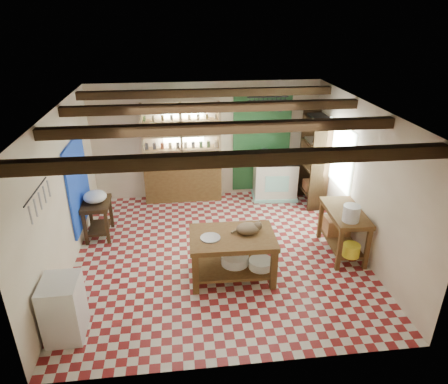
{
  "coord_description": "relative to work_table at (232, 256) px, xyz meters",
  "views": [
    {
      "loc": [
        -0.62,
        -6.02,
        4.01
      ],
      "look_at": [
        0.14,
        0.3,
        1.06
      ],
      "focal_mm": 32.0,
      "sensor_mm": 36.0,
      "label": 1
    }
  ],
  "objects": [
    {
      "name": "shelving_unit",
      "position": [
        -0.7,
        3.0,
        0.72
      ],
      "size": [
        1.7,
        0.34,
        2.2
      ],
      "primitive_type": "cube",
      "color": "tan",
      "rests_on": "floor"
    },
    {
      "name": "right_counter",
      "position": [
        2.03,
        0.46,
        0.04
      ],
      "size": [
        0.63,
        1.19,
        0.83
      ],
      "primitive_type": "cube",
      "rotation": [
        0.0,
        0.0,
        -0.04
      ],
      "color": "brown",
      "rests_on": "floor"
    },
    {
      "name": "steel_tray",
      "position": [
        -0.35,
        -0.04,
        0.39
      ],
      "size": [
        0.32,
        0.32,
        0.02
      ],
      "primitive_type": "cylinder",
      "rotation": [
        0.0,
        0.0,
        -0.03
      ],
      "color": "#96959C",
      "rests_on": "work_table"
    },
    {
      "name": "cat",
      "position": [
        0.25,
        0.04,
        0.46
      ],
      "size": [
        0.41,
        0.34,
        0.17
      ],
      "primitive_type": "ellipsoid",
      "rotation": [
        0.0,
        0.0,
        0.15
      ],
      "color": "#866D4E",
      "rests_on": "work_table"
    },
    {
      "name": "stove",
      "position": [
        1.37,
        2.84,
        0.09
      ],
      "size": [
        1.01,
        0.72,
        0.94
      ],
      "primitive_type": "cube",
      "rotation": [
        0.0,
        0.0,
        -0.08
      ],
      "color": "beige",
      "rests_on": "floor"
    },
    {
      "name": "prep_table",
      "position": [
        -2.35,
        1.56,
        -0.02
      ],
      "size": [
        0.51,
        0.72,
        0.72
      ],
      "primitive_type": "cube",
      "rotation": [
        0.0,
        0.0,
        0.02
      ],
      "color": "#382513",
      "rests_on": "floor"
    },
    {
      "name": "white_cabinet",
      "position": [
        -2.37,
        -1.01,
        0.05
      ],
      "size": [
        0.48,
        0.57,
        0.85
      ],
      "primitive_type": "cube",
      "rotation": [
        0.0,
        0.0,
        0.01
      ],
      "color": "silver",
      "rests_on": "floor"
    },
    {
      "name": "kettle_right",
      "position": [
        1.47,
        2.84,
        0.65
      ],
      "size": [
        0.17,
        0.17,
        0.2
      ],
      "primitive_type": "cylinder",
      "rotation": [
        0.0,
        0.0,
        -0.08
      ],
      "color": "black",
      "rests_on": "stove"
    },
    {
      "name": "tall_rack",
      "position": [
        2.13,
        2.49,
        0.62
      ],
      "size": [
        0.4,
        0.86,
        2.0
      ],
      "primitive_type": "cube",
      "color": "#382513",
      "rests_on": "floor"
    },
    {
      "name": "kettle_left",
      "position": [
        1.12,
        2.86,
        0.67
      ],
      "size": [
        0.21,
        0.21,
        0.23
      ],
      "primitive_type": "cylinder",
      "rotation": [
        0.0,
        0.0,
        -0.08
      ],
      "color": "#96959C",
      "rests_on": "stove"
    },
    {
      "name": "window_right",
      "position": [
        2.33,
        1.69,
        1.02
      ],
      "size": [
        0.02,
        1.3,
        1.2
      ],
      "primitive_type": "cube",
      "color": "silver",
      "rests_on": "wall_right"
    },
    {
      "name": "wall_front",
      "position": [
        -0.15,
        -1.81,
        0.92
      ],
      "size": [
        5.0,
        0.04,
        2.6
      ],
      "primitive_type": "cube",
      "color": "beige",
      "rests_on": "floor"
    },
    {
      "name": "utensil_rail",
      "position": [
        -2.59,
        -0.51,
        1.4
      ],
      "size": [
        0.06,
        0.9,
        0.28
      ],
      "primitive_type": "cube",
      "color": "black",
      "rests_on": "wall_left"
    },
    {
      "name": "wall_left",
      "position": [
        -2.65,
        0.69,
        0.92
      ],
      "size": [
        0.04,
        5.0,
        2.6
      ],
      "primitive_type": "cube",
      "color": "beige",
      "rests_on": "floor"
    },
    {
      "name": "work_table",
      "position": [
        0.0,
        0.0,
        0.0
      ],
      "size": [
        1.36,
        0.93,
        0.76
      ],
      "primitive_type": "cube",
      "rotation": [
        0.0,
        0.0,
        -0.03
      ],
      "color": "brown",
      "rests_on": "floor"
    },
    {
      "name": "enamel_bowl",
      "position": [
        -2.35,
        1.56,
        0.45
      ],
      "size": [
        0.44,
        0.44,
        0.21
      ],
      "primitive_type": "ellipsoid",
      "rotation": [
        0.0,
        0.0,
        0.02
      ],
      "color": "silver",
      "rests_on": "prep_table"
    },
    {
      "name": "window_back",
      "position": [
        -0.65,
        3.17,
        1.32
      ],
      "size": [
        0.9,
        0.02,
        0.8
      ],
      "primitive_type": "cube",
      "color": "silver",
      "rests_on": "wall_back"
    },
    {
      "name": "blue_wall_patch",
      "position": [
        -2.62,
        1.59,
        0.72
      ],
      "size": [
        0.04,
        1.4,
        1.6
      ],
      "primitive_type": "cube",
      "color": "blue",
      "rests_on": "wall_left"
    },
    {
      "name": "wall_right",
      "position": [
        2.35,
        0.69,
        0.92
      ],
      "size": [
        0.04,
        5.0,
        2.6
      ],
      "primitive_type": "cube",
      "color": "beige",
      "rests_on": "floor"
    },
    {
      "name": "white_bucket",
      "position": [
        1.96,
        0.12,
        0.59
      ],
      "size": [
        0.29,
        0.29,
        0.27
      ],
      "primitive_type": "cylinder",
      "rotation": [
        0.0,
        0.0,
        -0.04
      ],
      "color": "silver",
      "rests_on": "right_counter"
    },
    {
      "name": "yellow_tub",
      "position": [
        2.01,
        0.01,
        -0.05
      ],
      "size": [
        0.3,
        0.3,
        0.21
      ],
      "primitive_type": "cylinder",
      "rotation": [
        0.0,
        0.0,
        -0.04
      ],
      "color": "yellow",
      "rests_on": "right_counter"
    },
    {
      "name": "ceiling",
      "position": [
        -0.15,
        0.69,
        2.22
      ],
      "size": [
        5.0,
        5.0,
        0.02
      ],
      "primitive_type": "cube",
      "color": "#4B4B50",
      "rests_on": "wall_back"
    },
    {
      "name": "ceiling_beams",
      "position": [
        -0.15,
        0.69,
        2.1
      ],
      "size": [
        5.0,
        3.8,
        0.15
      ],
      "primitive_type": "cube",
      "color": "#382513",
      "rests_on": "ceiling"
    },
    {
      "name": "pot_rack",
      "position": [
        1.1,
        2.74,
        1.8
      ],
      "size": [
        0.86,
        0.12,
        0.36
      ],
      "primitive_type": "cube",
      "color": "black",
      "rests_on": "ceiling"
    },
    {
      "name": "wall_back",
      "position": [
        -0.15,
        3.19,
        0.92
      ],
      "size": [
        5.0,
        0.04,
        2.6
      ],
      "primitive_type": "cube",
      "color": "beige",
      "rests_on": "floor"
    },
    {
      "name": "wicker_basket",
      "position": [
        2.04,
        0.76,
        -0.01
      ],
      "size": [
        0.45,
        0.36,
        0.3
      ],
      "primitive_type": "cube",
      "rotation": [
        0.0,
        0.0,
        -0.04
      ],
      "color": "#AB7045",
      "rests_on": "right_counter"
    },
    {
      "name": "floor",
      "position": [
        -0.15,
        0.69,
        -0.39
      ],
      "size": [
        5.0,
        5.0,
        0.02
      ],
      "primitive_type": "cube",
      "color": "maroon",
      "rests_on": "ground"
    },
    {
      "name": "basin_large",
      "position": [
        0.05,
        0.05,
        -0.1
      ],
      "size": [
        0.46,
        0.46,
        0.16
      ],
      "primitive_type": "cylinder",
      "rotation": [
        0.0,
        0.0,
        -0.03
      ],
      "color": "silver",
      "rests_on": "work_table"
    },
    {
      "name": "basin_small",
      "position": [
        0.45,
        -0.11,
        -0.11
      ],
      "size": [
        0.4,
        0.4,
        0.14
      ],
      "primitive_type": "cylinder",
      "rotation": [
        0.0,
        0.0,
        -0.03
      ],
      "color": "silver",
      "rests_on": "work_table"
    },
    {
      "name": "green_wall_patch",
      "position": [
        1.1,
        3.16,
        0.87
      ],
      "size": [
        1.3,
        0.04,
        2.3
      ],
      "primitive_type": "cube",
      "color": "#205027",
      "rests_on": "wall_back"
    }
  ]
}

